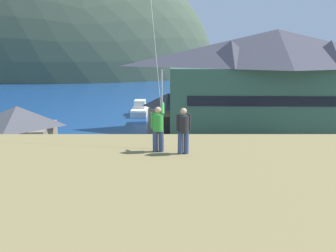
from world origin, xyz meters
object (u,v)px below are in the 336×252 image
(storage_shed_waterside, at_px, (167,111))
(parked_car_lone_by_shed, at_px, (124,198))
(parked_car_mid_row_far, at_px, (295,165))
(parked_car_mid_row_near, at_px, (150,166))
(moored_boat_wharfside, at_px, (139,109))
(person_companion, at_px, (182,129))
(parking_light_pole, at_px, (161,109))
(person_kite_flyer, at_px, (157,127))
(storage_shed_near_lot, at_px, (18,136))
(moored_boat_outer_mooring, at_px, (185,107))
(wharf_dock, at_px, (163,108))
(parked_car_corner_spot, at_px, (84,165))
(harbor_lodge, at_px, (274,78))

(storage_shed_waterside, relative_size, parked_car_lone_by_shed, 1.23)
(parked_car_mid_row_far, height_order, parked_car_mid_row_near, same)
(moored_boat_wharfside, bearing_deg, person_companion, -83.48)
(parking_light_pole, bearing_deg, parked_car_mid_row_far, -24.24)
(parked_car_mid_row_near, xyz_separation_m, person_kite_flyer, (0.96, -13.63, 6.14))
(parking_light_pole, distance_m, person_kite_flyer, 18.83)
(storage_shed_near_lot, xyz_separation_m, parked_car_mid_row_near, (11.12, -2.81, -1.67))
(storage_shed_waterside, relative_size, moored_boat_wharfside, 0.75)
(moored_boat_outer_mooring, bearing_deg, wharf_dock, 168.16)
(storage_shed_waterside, xyz_separation_m, parked_car_mid_row_near, (-1.36, -16.31, -1.29))
(wharf_dock, distance_m, parked_car_corner_spot, 30.34)
(harbor_lodge, distance_m, moored_boat_wharfside, 20.39)
(harbor_lodge, xyz_separation_m, moored_boat_wharfside, (-16.80, 10.12, -5.59))
(person_kite_flyer, bearing_deg, storage_shed_waterside, 89.23)
(moored_boat_wharfside, xyz_separation_m, parked_car_corner_spot, (-2.35, -26.85, 0.34))
(parked_car_mid_row_near, height_order, person_companion, person_companion)
(parked_car_lone_by_shed, height_order, parking_light_pole, parking_light_pole)
(person_kite_flyer, bearing_deg, parked_car_mid_row_near, 94.03)
(moored_boat_wharfside, relative_size, parked_car_mid_row_near, 1.64)
(parked_car_corner_spot, bearing_deg, parking_light_pole, 39.53)
(moored_boat_outer_mooring, xyz_separation_m, parked_car_mid_row_far, (7.25, -28.94, 0.34))
(storage_shed_waterside, bearing_deg, harbor_lodge, 2.56)
(harbor_lodge, distance_m, person_kite_flyer, 33.20)
(parked_car_mid_row_far, distance_m, parking_light_pole, 12.12)
(moored_boat_outer_mooring, distance_m, parked_car_corner_spot, 30.49)
(parked_car_corner_spot, relative_size, person_kite_flyer, 2.27)
(moored_boat_wharfside, xyz_separation_m, parked_car_mid_row_near, (2.77, -26.99, 0.34))
(wharf_dock, height_order, parked_car_corner_spot, parked_car_corner_spot)
(harbor_lodge, height_order, moored_boat_wharfside, harbor_lodge)
(wharf_dock, relative_size, parked_car_corner_spot, 3.42)
(parked_car_mid_row_far, height_order, parking_light_pole, parking_light_pole)
(parked_car_lone_by_shed, xyz_separation_m, parked_car_mid_row_near, (1.29, 6.04, 0.00))
(wharf_dock, xyz_separation_m, parked_car_mid_row_far, (10.67, -29.65, 0.71))
(harbor_lodge, height_order, parked_car_lone_by_shed, harbor_lodge)
(person_kite_flyer, distance_m, person_companion, 0.99)
(storage_shed_near_lot, relative_size, parked_car_corner_spot, 1.43)
(moored_boat_outer_mooring, height_order, parked_car_mid_row_near, moored_boat_outer_mooring)
(storage_shed_waterside, bearing_deg, storage_shed_near_lot, -132.77)
(parked_car_mid_row_far, relative_size, parking_light_pole, 0.55)
(storage_shed_near_lot, relative_size, parked_car_mid_row_far, 1.39)
(storage_shed_near_lot, distance_m, person_kite_flyer, 20.89)
(person_kite_flyer, bearing_deg, person_companion, -16.55)
(harbor_lodge, height_order, moored_boat_outer_mooring, harbor_lodge)
(moored_boat_wharfside, height_order, parked_car_mid_row_far, moored_boat_wharfside)
(storage_shed_near_lot, relative_size, parking_light_pole, 0.76)
(wharf_dock, bearing_deg, storage_shed_waterside, -87.16)
(harbor_lodge, xyz_separation_m, wharf_dock, (-13.35, 13.04, -5.96))
(parked_car_mid_row_far, height_order, person_kite_flyer, person_kite_flyer)
(moored_boat_wharfside, bearing_deg, moored_boat_outer_mooring, 17.76)
(wharf_dock, xyz_separation_m, person_kite_flyer, (0.27, -43.55, 6.86))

